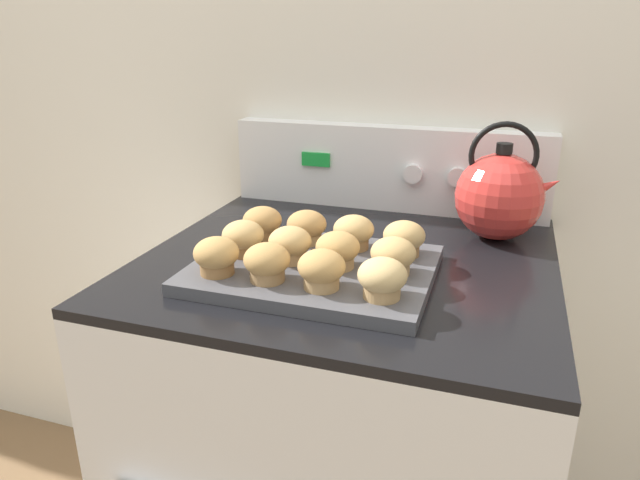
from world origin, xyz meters
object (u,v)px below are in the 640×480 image
(muffin_r0_c3, at_px, (382,278))
(muffin_r1_c0, at_px, (243,238))
(stove_range, at_px, (345,457))
(muffin_r0_c1, at_px, (267,262))
(muffin_r1_c1, at_px, (290,244))
(muffin_r1_c2, at_px, (338,250))
(muffin_r2_c2, at_px, (354,232))
(muffin_r0_c0, at_px, (216,256))
(muffin_r2_c0, at_px, (262,223))
(muffin_r2_c3, at_px, (404,238))
(tea_kettle, at_px, (500,195))
(muffin_r0_c2, at_px, (322,269))
(muffin_r2_c1, at_px, (307,227))
(muffin_pan, at_px, (314,269))
(muffin_r1_c3, at_px, (393,256))

(muffin_r0_c3, relative_size, muffin_r1_c0, 1.00)
(stove_range, relative_size, muffin_r0_c3, 12.58)
(muffin_r0_c1, bearing_deg, muffin_r1_c1, 86.37)
(muffin_r1_c2, distance_m, muffin_r2_c2, 0.09)
(muffin_r1_c0, xyz_separation_m, muffin_r2_c2, (0.18, 0.09, 0.00))
(muffin_r0_c0, distance_m, muffin_r1_c0, 0.09)
(muffin_r0_c0, bearing_deg, muffin_r2_c0, 89.12)
(muffin_r0_c0, distance_m, muffin_r0_c1, 0.09)
(muffin_r1_c2, bearing_deg, muffin_r2_c3, 43.71)
(muffin_r2_c0, bearing_deg, muffin_r1_c1, -44.97)
(muffin_r1_c1, bearing_deg, muffin_r0_c0, -137.36)
(muffin_r2_c2, distance_m, tea_kettle, 0.32)
(muffin_r0_c1, bearing_deg, muffin_r2_c2, 62.99)
(stove_range, xyz_separation_m, muffin_r0_c2, (0.01, -0.19, 0.52))
(muffin_r1_c1, xyz_separation_m, muffin_r2_c2, (0.09, 0.09, 0.00))
(muffin_r0_c0, height_order, muffin_r1_c2, same)
(muffin_r2_c1, xyz_separation_m, tea_kettle, (0.34, 0.20, 0.04))
(muffin_r0_c2, height_order, muffin_r2_c0, same)
(muffin_pan, bearing_deg, stove_range, 72.20)
(muffin_r1_c1, height_order, muffin_r2_c2, same)
(stove_range, relative_size, muffin_r2_c3, 12.58)
(muffin_r0_c3, height_order, muffin_r1_c3, same)
(stove_range, relative_size, muffin_r2_c1, 12.58)
(stove_range, xyz_separation_m, tea_kettle, (0.26, 0.19, 0.56))
(muffin_r1_c0, relative_size, muffin_r2_c3, 1.00)
(stove_range, height_order, muffin_r1_c0, muffin_r1_c0)
(muffin_r0_c3, bearing_deg, muffin_pan, 146.43)
(muffin_r2_c0, bearing_deg, muffin_pan, -33.58)
(muffin_r2_c2, height_order, muffin_r2_c3, same)
(stove_range, xyz_separation_m, muffin_r2_c2, (0.01, -0.01, 0.52))
(stove_range, distance_m, muffin_r0_c3, 0.56)
(stove_range, height_order, muffin_r2_c0, muffin_r2_c0)
(muffin_r0_c1, height_order, muffin_r2_c0, same)
(muffin_r1_c3, distance_m, tea_kettle, 0.33)
(muffin_r1_c1, relative_size, muffin_r2_c0, 1.00)
(muffin_r0_c3, relative_size, muffin_r1_c3, 1.00)
(muffin_r0_c1, xyz_separation_m, tea_kettle, (0.34, 0.38, 0.04))
(muffin_r1_c3, xyz_separation_m, tea_kettle, (0.15, 0.29, 0.04))
(muffin_pan, distance_m, muffin_r2_c2, 0.11)
(muffin_r2_c0, distance_m, tea_kettle, 0.47)
(muffin_pan, distance_m, muffin_r0_c3, 0.17)
(muffin_pan, height_order, muffin_r2_c3, muffin_r2_c3)
(muffin_r0_c3, bearing_deg, muffin_r0_c0, 179.51)
(muffin_r1_c3, distance_m, muffin_r2_c1, 0.20)
(stove_range, relative_size, muffin_pan, 2.32)
(muffin_r0_c2, distance_m, muffin_r0_c3, 0.10)
(muffin_r2_c1, bearing_deg, muffin_r0_c2, -63.91)
(muffin_r1_c1, height_order, muffin_r2_c0, same)
(muffin_r2_c1, distance_m, muffin_r2_c3, 0.18)
(muffin_r0_c2, bearing_deg, muffin_r2_c2, 89.40)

